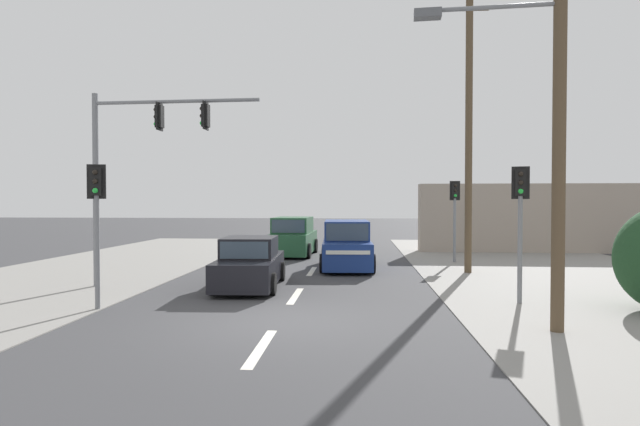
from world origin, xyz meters
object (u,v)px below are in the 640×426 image
object	(u,v)px
pedestal_signal_left_kerb	(97,211)
suv_oncoming_mid	(347,246)
pedestal_signal_far_median	(455,207)
traffic_signal_mast	(135,153)
pedestal_signal_right_kerb	(520,211)
suv_crossing_left	(293,237)
utility_pole_foreground_right	(552,87)
utility_pole_midground_right	(469,120)
sedan_kerbside_parked	(250,265)

from	to	relation	value
pedestal_signal_left_kerb	suv_oncoming_mid	xyz separation A→B (m)	(5.90, 8.21, -1.53)
pedestal_signal_left_kerb	pedestal_signal_far_median	bearing A→B (deg)	44.53
traffic_signal_mast	pedestal_signal_left_kerb	distance (m)	3.65
pedestal_signal_right_kerb	suv_crossing_left	bearing A→B (deg)	123.20
utility_pole_foreground_right	utility_pole_midground_right	size ratio (longest dim) A/B	0.85
suv_oncoming_mid	pedestal_signal_right_kerb	bearing A→B (deg)	-55.25
pedestal_signal_right_kerb	suv_oncoming_mid	bearing A→B (deg)	124.75
utility_pole_foreground_right	pedestal_signal_right_kerb	distance (m)	3.82
utility_pole_foreground_right	pedestal_signal_left_kerb	bearing A→B (deg)	172.67
suv_oncoming_mid	pedestal_signal_far_median	bearing A→B (deg)	25.12
pedestal_signal_right_kerb	suv_crossing_left	size ratio (longest dim) A/B	0.78
utility_pole_foreground_right	suv_crossing_left	bearing A→B (deg)	116.64
pedestal_signal_left_kerb	suv_oncoming_mid	bearing A→B (deg)	54.28
utility_pole_midground_right	pedestal_signal_far_median	xyz separation A→B (m)	(0.13, 3.27, -3.24)
utility_pole_midground_right	traffic_signal_mast	xyz separation A→B (m)	(-10.91, -3.94, -1.51)
utility_pole_foreground_right	pedestal_signal_far_median	bearing A→B (deg)	88.41
utility_pole_midground_right	suv_crossing_left	world-z (taller)	utility_pole_midground_right
utility_pole_midground_right	pedestal_signal_left_kerb	bearing A→B (deg)	-145.68
pedestal_signal_left_kerb	suv_crossing_left	world-z (taller)	pedestal_signal_left_kerb
pedestal_signal_left_kerb	sedan_kerbside_parked	world-z (taller)	pedestal_signal_left_kerb
traffic_signal_mast	pedestal_signal_right_kerb	xyz separation A→B (m)	(11.02, -1.66, -1.73)
utility_pole_foreground_right	sedan_kerbside_parked	bearing A→B (deg)	146.34
sedan_kerbside_parked	pedestal_signal_far_median	bearing A→B (deg)	42.47
pedestal_signal_right_kerb	pedestal_signal_far_median	xyz separation A→B (m)	(0.03, 8.87, 0.00)
utility_pole_midground_right	pedestal_signal_right_kerb	xyz separation A→B (m)	(0.11, -5.60, -3.24)
pedestal_signal_left_kerb	suv_oncoming_mid	distance (m)	10.23
utility_pole_foreground_right	utility_pole_midground_right	distance (m)	8.47
traffic_signal_mast	sedan_kerbside_parked	size ratio (longest dim) A/B	1.39
pedestal_signal_far_median	suv_oncoming_mid	size ratio (longest dim) A/B	0.77
traffic_signal_mast	suv_oncoming_mid	size ratio (longest dim) A/B	1.30
traffic_signal_mast	suv_crossing_left	distance (m)	10.79
utility_pole_foreground_right	pedestal_signal_left_kerb	xyz separation A→B (m)	(-10.24, 1.32, -2.53)
pedestal_signal_left_kerb	utility_pole_midground_right	bearing A→B (deg)	34.32
utility_pole_foreground_right	sedan_kerbside_parked	world-z (taller)	utility_pole_foreground_right
suv_oncoming_mid	utility_pole_midground_right	bearing A→B (deg)	-13.48
pedestal_signal_left_kerb	suv_crossing_left	distance (m)	13.28
traffic_signal_mast	pedestal_signal_far_median	size ratio (longest dim) A/B	1.69
pedestal_signal_right_kerb	pedestal_signal_far_median	distance (m)	8.87
utility_pole_midground_right	pedestal_signal_right_kerb	distance (m)	6.47
utility_pole_midground_right	traffic_signal_mast	size ratio (longest dim) A/B	1.80
pedestal_signal_far_median	suv_oncoming_mid	world-z (taller)	pedestal_signal_far_median
utility_pole_midground_right	pedestal_signal_right_kerb	bearing A→B (deg)	-88.92
suv_crossing_left	pedestal_signal_far_median	bearing A→B (deg)	-17.99
traffic_signal_mast	suv_oncoming_mid	bearing A→B (deg)	38.24
pedestal_signal_right_kerb	sedan_kerbside_parked	size ratio (longest dim) A/B	0.83
utility_pole_foreground_right	suv_oncoming_mid	bearing A→B (deg)	114.49
pedestal_signal_right_kerb	pedestal_signal_left_kerb	bearing A→B (deg)	-171.77
utility_pole_foreground_right	utility_pole_midground_right	world-z (taller)	utility_pole_midground_right
sedan_kerbside_parked	utility_pole_midground_right	bearing A→B (deg)	26.12
utility_pole_midground_right	traffic_signal_mast	distance (m)	11.70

